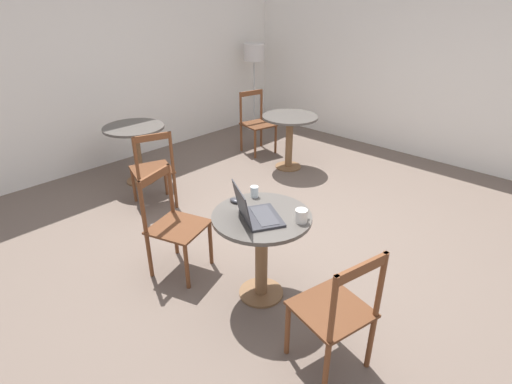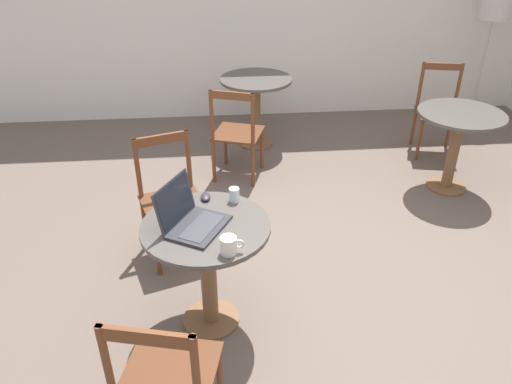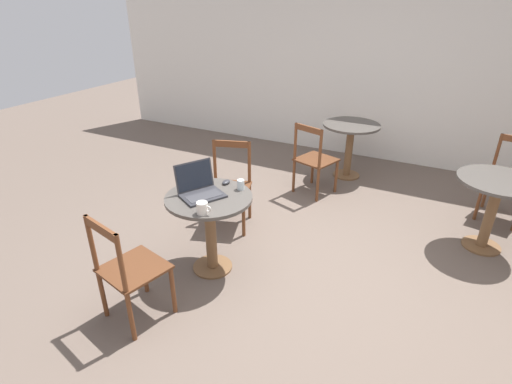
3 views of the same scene
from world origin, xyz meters
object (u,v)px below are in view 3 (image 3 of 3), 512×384
object	(u,v)px
cafe_table_near	(210,215)
chair_near_back	(230,186)
mug	(202,208)
chair_mid_back	(508,181)
laptop	(200,189)
mouse	(226,182)
cafe_table_mid	(496,197)
cafe_table_far	(350,137)
chair_far_front	(314,160)
drinking_glass	(241,185)
chair_near_front	(129,270)

from	to	relation	value
cafe_table_near	chair_near_back	bearing A→B (deg)	108.40
cafe_table_near	mug	distance (m)	0.38
chair_mid_back	cafe_table_near	bearing A→B (deg)	-136.18
laptop	mouse	world-z (taller)	laptop
cafe_table_mid	chair_near_back	distance (m)	2.61
mouse	mug	bearing A→B (deg)	-77.78
cafe_table_far	chair_near_back	bearing A→B (deg)	-113.01
mouse	chair_far_front	bearing A→B (deg)	80.13
mug	drinking_glass	size ratio (longest dim) A/B	1.43
cafe_table_mid	chair_near_front	bearing A→B (deg)	-136.08
chair_far_front	drinking_glass	distance (m)	1.71
cafe_table_far	chair_mid_back	bearing A→B (deg)	-10.45
chair_near_back	drinking_glass	world-z (taller)	chair_near_back
chair_mid_back	chair_far_front	size ratio (longest dim) A/B	1.00
cafe_table_mid	chair_near_back	world-z (taller)	chair_near_back
chair_near_front	chair_mid_back	world-z (taller)	same
cafe_table_far	chair_near_back	world-z (taller)	chair_near_back
cafe_table_far	chair_near_front	size ratio (longest dim) A/B	0.82
chair_mid_back	drinking_glass	size ratio (longest dim) A/B	10.17
chair_near_back	drinking_glass	distance (m)	0.77
laptop	chair_mid_back	bearing A→B (deg)	43.02
cafe_table_mid	chair_mid_back	size ratio (longest dim) A/B	0.82
mouse	chair_near_front	bearing A→B (deg)	-100.27
chair_near_front	cafe_table_far	bearing A→B (deg)	78.10
drinking_glass	mouse	bearing A→B (deg)	166.34
mug	cafe_table_mid	bearing A→B (deg)	40.49
chair_near_front	laptop	bearing A→B (deg)	81.59
mouse	cafe_table_mid	bearing A→B (deg)	29.09
chair_near_front	laptop	xyz separation A→B (m)	(0.12, 0.80, 0.35)
chair_near_back	chair_mid_back	world-z (taller)	same
cafe_table_mid	chair_mid_back	bearing A→B (deg)	78.02
cafe_table_far	chair_near_front	world-z (taller)	chair_near_front
cafe_table_near	drinking_glass	size ratio (longest dim) A/B	8.37
cafe_table_mid	chair_far_front	distance (m)	1.99
cafe_table_near	chair_near_back	size ratio (longest dim) A/B	0.82
chair_near_front	mouse	bearing A→B (deg)	79.73
cafe_table_near	cafe_table_mid	world-z (taller)	same
cafe_table_near	cafe_table_far	xyz separation A→B (m)	(0.53, 2.65, 0.00)
cafe_table_near	chair_near_front	world-z (taller)	chair_near_front
chair_mid_back	drinking_glass	bearing A→B (deg)	-137.17
chair_mid_back	mouse	size ratio (longest dim) A/B	9.15
chair_near_front	mug	size ratio (longest dim) A/B	7.11
cafe_table_near	chair_far_front	world-z (taller)	chair_far_front
cafe_table_far	mouse	distance (m)	2.43
chair_far_front	mug	xyz separation A→B (m)	(-0.16, -2.19, 0.34)
cafe_table_far	chair_far_front	distance (m)	0.78
cafe_table_far	laptop	bearing A→B (deg)	-102.94
cafe_table_near	chair_mid_back	bearing A→B (deg)	43.82
laptop	mug	xyz separation A→B (m)	(0.20, -0.26, -0.00)
chair_near_back	mug	size ratio (longest dim) A/B	7.11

